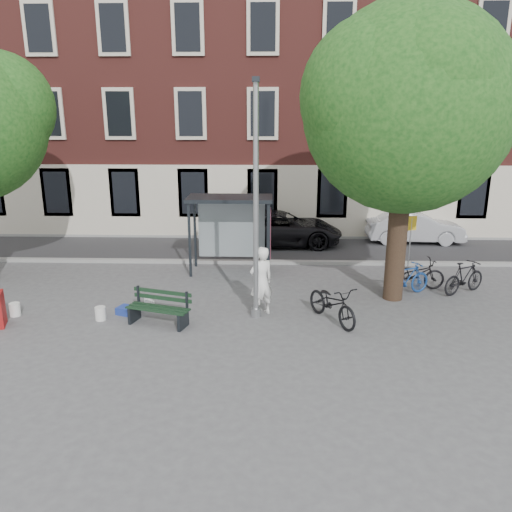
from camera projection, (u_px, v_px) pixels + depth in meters
The scene contains 21 objects.
ground at pixel (256, 316), 13.45m from camera, with size 90.00×90.00×0.00m, color #4C4C4F.
road at pixel (261, 249), 20.19m from camera, with size 40.00×4.00×0.01m, color #28282B.
curb_near at pixel (260, 262), 18.25m from camera, with size 40.00×0.25×0.12m, color gray.
curb_far at pixel (262, 237), 22.10m from camera, with size 40.00×0.25×0.12m, color gray.
building_row at pixel (264, 78), 24.07m from camera, with size 30.00×8.00×14.00m, color brown.
lamppost at pixel (256, 215), 12.70m from camera, with size 0.28×0.35×6.11m.
tree_right at pixel (409, 100), 13.15m from camera, with size 5.76×5.60×8.20m.
bus_shelter at pixel (242, 217), 16.90m from camera, with size 2.85×1.45×2.62m.
painter at pixel (261, 281), 13.36m from camera, with size 0.69×0.45×1.90m, color white.
bench at pixel (159, 310), 12.87m from camera, with size 1.74×0.99×0.85m.
bike_a at pixel (415, 274), 15.41m from camera, with size 0.65×1.88×0.99m, color black.
bike_b at pixel (407, 279), 14.93m from camera, with size 0.47×1.68×1.01m, color navy.
bike_c at pixel (332, 303), 12.97m from camera, with size 0.69×1.97×1.04m, color black.
bike_d at pixel (464, 277), 15.08m from camera, with size 0.47×1.68×1.01m, color black.
car_dark at pixel (281, 228), 20.79m from camera, with size 2.33×5.06×1.41m, color black.
car_silver at pixel (414, 227), 21.16m from camera, with size 1.41×4.04×1.33m, color #B2B3BA.
blue_crate at pixel (128, 311), 13.59m from camera, with size 0.55×0.40×0.20m, color navy.
bucket_a at pixel (149, 303), 13.94m from camera, with size 0.28×0.28×0.36m, color white.
bucket_b at pixel (15, 309), 13.45m from camera, with size 0.28×0.28×0.36m, color white.
bucket_c at pixel (100, 313), 13.18m from camera, with size 0.28×0.28×0.36m, color silver.
notice_sign at pixel (411, 232), 16.25m from camera, with size 0.35×0.14×2.10m.
Camera 1 is at (0.39, -12.50, 5.21)m, focal length 35.00 mm.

